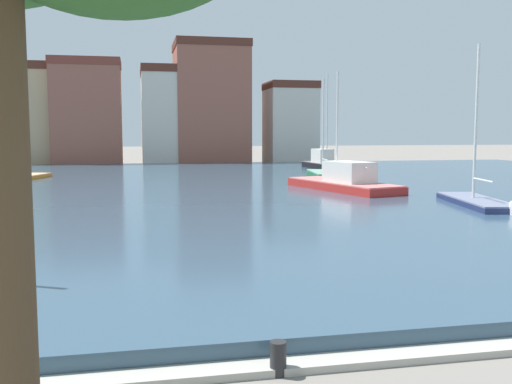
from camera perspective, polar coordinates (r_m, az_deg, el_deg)
name	(u,v)px	position (r m, az deg, el deg)	size (l,w,h in m)	color
harbor_water	(177,189)	(34.02, -7.83, 0.30)	(77.39, 51.32, 0.38)	#334C60
quay_edge_coping	(302,365)	(8.90, 4.57, -16.73)	(77.39, 0.50, 0.12)	#ADA89E
sailboat_black	(326,166)	(49.54, 7.00, 2.62)	(2.11, 7.92, 8.51)	black
sailboat_red	(337,185)	(31.98, 8.05, 0.73)	(4.49, 9.22, 6.79)	red
sailboat_orange	(15,181)	(40.91, -22.84, 1.06)	(4.74, 9.05, 6.80)	orange
sailboat_green	(322,177)	(40.15, 6.59, 1.54)	(2.41, 6.35, 7.18)	#236B42
sailboat_navy	(472,204)	(26.99, 20.62, -1.09)	(2.84, 6.80, 7.26)	navy
mooring_bollard	(278,358)	(8.59, 2.21, -16.19)	(0.24, 0.24, 0.50)	#232326
townhouse_narrow_midrow	(24,115)	(64.59, -22.05, 7.07)	(7.99, 7.33, 10.50)	tan
townhouse_wide_warehouse	(87,113)	(61.66, -16.43, 7.52)	(6.96, 5.28, 10.91)	#8E5142
townhouse_tall_gabled	(170,116)	(63.20, -8.55, 7.43)	(6.09, 7.83, 10.42)	beige
townhouse_corner_house	(211,104)	(63.30, -4.50, 8.72)	(7.85, 7.34, 13.18)	#8E5142
townhouse_end_terrace	(290,123)	(64.35, 3.42, 6.83)	(5.31, 5.58, 9.03)	beige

